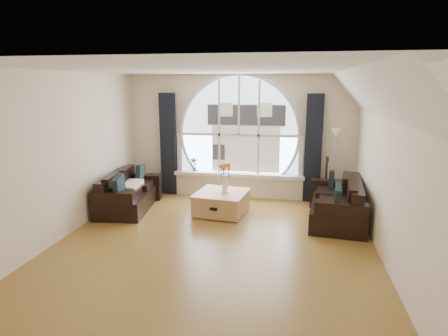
% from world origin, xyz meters
% --- Properties ---
extents(ground, '(5.00, 5.50, 0.01)m').
position_xyz_m(ground, '(0.00, 0.00, 0.00)').
color(ground, brown).
rests_on(ground, ground).
extents(ceiling, '(5.00, 5.50, 0.01)m').
position_xyz_m(ceiling, '(0.00, 0.00, 2.70)').
color(ceiling, silver).
rests_on(ceiling, ground).
extents(wall_back, '(5.00, 0.01, 2.70)m').
position_xyz_m(wall_back, '(0.00, 2.75, 1.35)').
color(wall_back, beige).
rests_on(wall_back, ground).
extents(wall_front, '(5.00, 0.01, 2.70)m').
position_xyz_m(wall_front, '(0.00, -2.75, 1.35)').
color(wall_front, beige).
rests_on(wall_front, ground).
extents(wall_left, '(0.01, 5.50, 2.70)m').
position_xyz_m(wall_left, '(-2.50, 0.00, 1.35)').
color(wall_left, beige).
rests_on(wall_left, ground).
extents(wall_right, '(0.01, 5.50, 2.70)m').
position_xyz_m(wall_right, '(2.50, 0.00, 1.35)').
color(wall_right, beige).
rests_on(wall_right, ground).
extents(attic_slope, '(0.92, 5.50, 0.72)m').
position_xyz_m(attic_slope, '(2.20, 0.00, 2.35)').
color(attic_slope, silver).
rests_on(attic_slope, ground).
extents(arched_window, '(2.60, 0.06, 2.15)m').
position_xyz_m(arched_window, '(0.00, 2.72, 1.62)').
color(arched_window, silver).
rests_on(arched_window, wall_back).
extents(window_sill, '(2.90, 0.22, 0.08)m').
position_xyz_m(window_sill, '(0.00, 2.65, 0.51)').
color(window_sill, white).
rests_on(window_sill, wall_back).
extents(window_frame, '(2.76, 0.08, 2.15)m').
position_xyz_m(window_frame, '(0.00, 2.69, 1.62)').
color(window_frame, white).
rests_on(window_frame, wall_back).
extents(neighbor_house, '(1.70, 0.02, 1.50)m').
position_xyz_m(neighbor_house, '(0.15, 2.71, 1.50)').
color(neighbor_house, silver).
rests_on(neighbor_house, wall_back).
extents(curtain_left, '(0.35, 0.12, 2.30)m').
position_xyz_m(curtain_left, '(-1.60, 2.63, 1.15)').
color(curtain_left, black).
rests_on(curtain_left, ground).
extents(curtain_right, '(0.35, 0.12, 2.30)m').
position_xyz_m(curtain_right, '(1.60, 2.63, 1.15)').
color(curtain_right, black).
rests_on(curtain_right, ground).
extents(sofa_left, '(1.00, 1.71, 0.72)m').
position_xyz_m(sofa_left, '(-2.05, 1.41, 0.40)').
color(sofa_left, black).
rests_on(sofa_left, ground).
extents(sofa_right, '(1.04, 1.80, 0.76)m').
position_xyz_m(sofa_right, '(2.00, 1.44, 0.40)').
color(sofa_right, black).
rests_on(sofa_right, ground).
extents(coffee_chest, '(1.07, 1.07, 0.47)m').
position_xyz_m(coffee_chest, '(-0.16, 1.49, 0.23)').
color(coffee_chest, tan).
rests_on(coffee_chest, ground).
extents(throw_blanket, '(0.57, 0.57, 0.10)m').
position_xyz_m(throw_blanket, '(-2.10, 1.41, 0.50)').
color(throw_blanket, silver).
rests_on(throw_blanket, sofa_left).
extents(vase_flowers, '(0.24, 0.24, 0.70)m').
position_xyz_m(vase_flowers, '(-0.09, 1.48, 0.82)').
color(vase_flowers, white).
rests_on(vase_flowers, coffee_chest).
extents(floor_lamp, '(0.24, 0.24, 1.60)m').
position_xyz_m(floor_lamp, '(2.02, 2.47, 0.80)').
color(floor_lamp, '#B2B2B2').
rests_on(floor_lamp, ground).
extents(guitar, '(0.37, 0.25, 1.06)m').
position_xyz_m(guitar, '(1.87, 2.39, 0.53)').
color(guitar, brown).
rests_on(guitar, ground).
extents(potted_plant, '(0.20, 0.17, 0.32)m').
position_xyz_m(potted_plant, '(-1.02, 2.65, 0.71)').
color(potted_plant, '#1E6023').
rests_on(potted_plant, window_sill).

